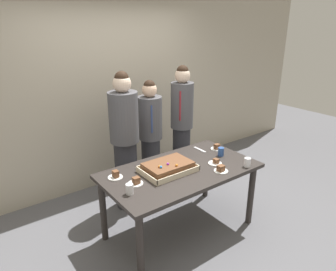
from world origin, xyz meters
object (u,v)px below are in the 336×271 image
Objects in this scene: sheet_cake at (168,167)px; drink_cup_far_end at (130,189)px; plated_slice_far_right at (217,148)px; person_green_shirt_behind at (125,141)px; plated_slice_near_right at (215,162)px; party_table at (180,177)px; cake_server_utensil at (200,150)px; person_serving_front at (182,124)px; drink_cup_nearest at (221,152)px; plated_slice_near_left at (115,176)px; plated_slice_far_left at (221,169)px; plated_slice_center_front at (136,182)px; drink_cup_middle at (247,162)px; person_striped_tie_right at (150,137)px.

sheet_cake is 5.53× the size of drink_cup_far_end.
plated_slice_far_right is 1.13m from person_green_shirt_behind.
plated_slice_near_right is at bearing -0.73° from drink_cup_far_end.
person_green_shirt_behind is at bearing 105.12° from party_table.
plated_slice_far_right reaches higher than cake_server_utensil.
sheet_cake is 0.32× the size of person_serving_front.
drink_cup_nearest is 1.16m from person_green_shirt_behind.
plated_slice_near_left is 1.50× the size of drink_cup_nearest.
plated_slice_far_left is 1.23m from person_green_shirt_behind.
plated_slice_near_left is 1.00× the size of plated_slice_far_left.
cake_server_utensil is at bearing 13.65° from plated_slice_center_front.
person_serving_front is 0.99× the size of person_green_shirt_behind.
party_table is 11.11× the size of plated_slice_center_front.
drink_cup_middle is 0.06× the size of person_striped_tie_right.
sheet_cake reaches higher than party_table.
plated_slice_center_front is 1.10m from cake_server_utensil.
plated_slice_near_left is 1.41m from drink_cup_middle.
sheet_cake is at bearing -172.27° from plated_slice_far_right.
drink_cup_far_end is (-1.08, 0.01, 0.03)m from plated_slice_near_right.
plated_slice_near_right is 1.12m from person_green_shirt_behind.
plated_slice_center_front is at bearing 161.56° from drink_cup_middle.
person_green_shirt_behind reaches higher than drink_cup_nearest.
cake_server_utensil is at bearing 69.12° from plated_slice_far_left.
person_serving_front is (0.89, 0.87, 0.08)m from sheet_cake.
plated_slice_near_left is at bearing 176.29° from plated_slice_far_right.
cake_server_utensil reaches higher than party_table.
party_table is 0.20m from sheet_cake.
drink_cup_middle is at bearing -87.04° from drink_cup_nearest.
drink_cup_far_end is at bearing -169.06° from plated_slice_far_right.
party_table is at bearing 135.60° from plated_slice_far_left.
person_striped_tie_right is at bearing 37.98° from plated_slice_near_left.
plated_slice_far_left is 1.00× the size of plated_slice_far_right.
person_green_shirt_behind reaches higher than person_striped_tie_right.
plated_slice_near_right is 1.10m from person_serving_front.
plated_slice_center_front is 0.09× the size of person_green_shirt_behind.
plated_slice_near_right is 0.10× the size of person_striped_tie_right.
drink_cup_far_end reaches higher than cake_server_utensil.
plated_slice_far_right is (1.34, -0.09, -0.00)m from plated_slice_near_left.
drink_cup_far_end reaches higher than party_table.
plated_slice_far_left reaches higher than cake_server_utensil.
person_striped_tie_right reaches higher than sheet_cake.
party_table is 16.66× the size of drink_cup_nearest.
person_serving_front is at bearing 110.58° from person_striped_tie_right.
plated_slice_near_left is 1.00× the size of plated_slice_far_right.
plated_slice_near_right is (1.04, -0.37, -0.01)m from plated_slice_near_left.
person_striped_tie_right reaches higher than drink_cup_nearest.
party_table is at bearing 9.52° from drink_cup_far_end.
cake_server_utensil is at bearing 46.37° from person_striped_tie_right.
plated_slice_near_left is 1.11m from person_striped_tie_right.
plated_slice_center_front is at bearing -9.67° from person_serving_front.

